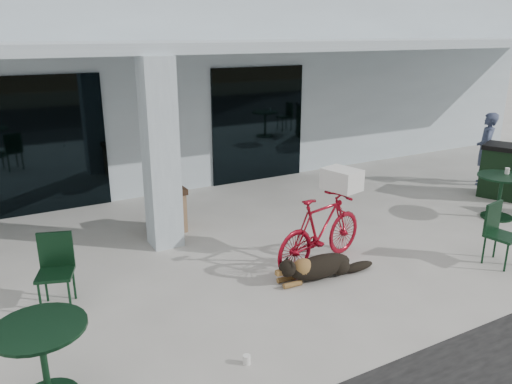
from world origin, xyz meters
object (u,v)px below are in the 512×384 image
dog (321,265)px  person (485,149)px  cafe_chair_far_a (503,235)px  cafe_table_near (44,364)px  cafe_table_far (499,197)px  wheeled_bin (504,171)px  bicycle (321,230)px  cafe_chair_near (55,273)px  trash_receptacle (171,210)px

dog → person: person is taller
dog → cafe_chair_far_a: size_ratio=1.23×
dog → cafe_table_near: size_ratio=1.35×
cafe_table_far → wheeled_bin: bearing=33.2°
dog → cafe_chair_far_a: bearing=-16.8°
bicycle → cafe_table_near: 4.30m
cafe_table_far → bicycle: bearing=179.9°
cafe_chair_far_a → wheeled_bin: 3.72m
dog → cafe_table_near: 3.95m
person → bicycle: bearing=-22.8°
bicycle → person: size_ratio=1.10×
bicycle → cafe_chair_far_a: size_ratio=1.93×
cafe_chair_near → wheeled_bin: bearing=19.6°
trash_receptacle → wheeled_bin: bearing=-12.8°
cafe_table_near → cafe_table_far: (8.35, 1.19, 0.01)m
dog → cafe_chair_near: (-3.50, 0.99, 0.29)m
cafe_chair_near → cafe_table_far: size_ratio=1.08×
person → wheeled_bin: person is taller
cafe_table_near → wheeled_bin: bearing=11.8°
cafe_chair_near → trash_receptacle: size_ratio=1.20×
dog → wheeled_bin: wheeled_bin is taller
bicycle → cafe_chair_near: (-3.77, 0.60, -0.07)m
cafe_chair_near → trash_receptacle: bearing=57.4°
cafe_chair_far_a → person: person is taller
cafe_chair_near → person: person is taller
cafe_chair_near → wheeled_bin: size_ratio=0.85×
trash_receptacle → wheeled_bin: (7.02, -1.60, 0.17)m
cafe_table_near → cafe_table_far: 8.44m
cafe_chair_far_a → trash_receptacle: bearing=127.4°
cafe_table_near → cafe_table_far: bearing=8.1°
bicycle → cafe_chair_far_a: (2.44, -1.37, -0.08)m
bicycle → cafe_table_near: (-4.12, -1.20, -0.15)m
dog → person: bearing=21.5°
cafe_chair_near → trash_receptacle: (2.21, 1.80, -0.08)m
cafe_chair_far_a → dog: bearing=150.9°
cafe_table_far → wheeled_bin: (1.23, 0.81, 0.15)m
wheeled_bin → dog: bearing=168.3°
cafe_chair_near → cafe_chair_far_a: bearing=0.8°
dog → cafe_table_far: 4.52m
bicycle → cafe_chair_far_a: bearing=-132.8°
person → trash_receptacle: bearing=-44.1°
cafe_chair_far_a → person: size_ratio=0.57×
cafe_chair_far_a → cafe_table_near: bearing=169.2°
cafe_table_far → trash_receptacle: (-5.79, 2.41, -0.02)m
bicycle → wheeled_bin: size_ratio=1.61×
dog → wheeled_bin: (5.73, 1.19, 0.38)m
cafe_table_near → cafe_chair_near: cafe_chair_near is taller
cafe_table_near → cafe_chair_near: size_ratio=0.90×
bicycle → wheeled_bin: 5.52m
dog → cafe_table_far: cafe_table_far is taller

